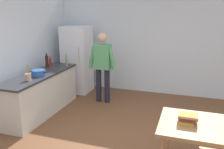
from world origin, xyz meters
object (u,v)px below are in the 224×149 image
object	(u,v)px
dining_table	(213,132)
cooking_pot	(38,73)
refrigerator	(77,60)
person	(103,63)
bottle_wine_dark	(47,61)
bottle_sauce_red	(50,62)
book_stack	(187,118)
bottle_vinegar_tall	(66,60)
utensil_jar	(28,77)

from	to	relation	value
dining_table	cooking_pot	world-z (taller)	cooking_pot
refrigerator	cooking_pot	xyz separation A→B (m)	(-0.02, -1.75, 0.06)
person	bottle_wine_dark	world-z (taller)	person
bottle_sauce_red	book_stack	bearing A→B (deg)	-29.37
person	bottle_vinegar_tall	distance (m)	0.89
cooking_pot	utensil_jar	bearing A→B (deg)	-85.17
person	dining_table	distance (m)	3.20
person	bottle_sauce_red	world-z (taller)	person
refrigerator	bottle_vinegar_tall	distance (m)	0.78
refrigerator	dining_table	bearing A→B (deg)	-39.29
dining_table	bottle_wine_dark	bearing A→B (deg)	155.04
cooking_pot	bottle_sauce_red	distance (m)	0.92
book_stack	bottle_sauce_red	bearing A→B (deg)	150.63
utensil_jar	dining_table	bearing A→B (deg)	-10.00
bottle_sauce_red	book_stack	xyz separation A→B (m)	(3.26, -1.83, -0.18)
bottle_sauce_red	cooking_pot	bearing A→B (deg)	-72.89
utensil_jar	book_stack	distance (m)	3.02
person	book_stack	size ratio (longest dim) A/B	6.55
book_stack	utensil_jar	bearing A→B (deg)	168.83
person	utensil_jar	bearing A→B (deg)	-121.06
bottle_wine_dark	book_stack	world-z (taller)	bottle_wine_dark
bottle_vinegar_tall	utensil_jar	bearing A→B (deg)	-93.54
utensil_jar	bottle_sauce_red	bearing A→B (deg)	103.55
cooking_pot	bottle_wine_dark	size ratio (longest dim) A/B	1.18
cooking_pot	utensil_jar	world-z (taller)	utensil_jar
bottle_wine_dark	bottle_sauce_red	distance (m)	0.17
refrigerator	utensil_jar	world-z (taller)	refrigerator
bottle_wine_dark	bottle_sauce_red	bearing A→B (deg)	96.00
person	bottle_vinegar_tall	xyz separation A→B (m)	(-0.86, -0.21, 0.06)
bottle_sauce_red	book_stack	distance (m)	3.74
refrigerator	cooking_pot	size ratio (longest dim) A/B	4.50
cooking_pot	bottle_wine_dark	xyz separation A→B (m)	(-0.25, 0.71, 0.09)
dining_table	bottle_sauce_red	distance (m)	4.05
bottle_vinegar_tall	book_stack	size ratio (longest dim) A/B	1.23
book_stack	person	bearing A→B (deg)	133.15
refrigerator	utensil_jar	bearing A→B (deg)	-89.81
cooking_pot	bottle_wine_dark	distance (m)	0.76
dining_table	bottle_vinegar_tall	xyz separation A→B (m)	(-3.21, 1.94, 0.36)
refrigerator	bottle_sauce_red	bearing A→B (deg)	-108.73
person	bottle_sauce_red	distance (m)	1.28
cooking_pot	book_stack	size ratio (longest dim) A/B	1.54
utensil_jar	bottle_sauce_red	xyz separation A→B (m)	(-0.30, 1.25, 0.02)
person	cooking_pot	bearing A→B (deg)	-129.27
utensil_jar	bottle_wine_dark	world-z (taller)	bottle_wine_dark
dining_table	cooking_pot	bearing A→B (deg)	163.98
bottle_wine_dark	bottle_sauce_red	size ratio (longest dim) A/B	1.42
bottle_wine_dark	book_stack	size ratio (longest dim) A/B	1.31
refrigerator	bottle_wine_dark	size ratio (longest dim) A/B	5.29
cooking_pot	bottle_vinegar_tall	bearing A→B (deg)	83.32
refrigerator	bottle_vinegar_tall	world-z (taller)	refrigerator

